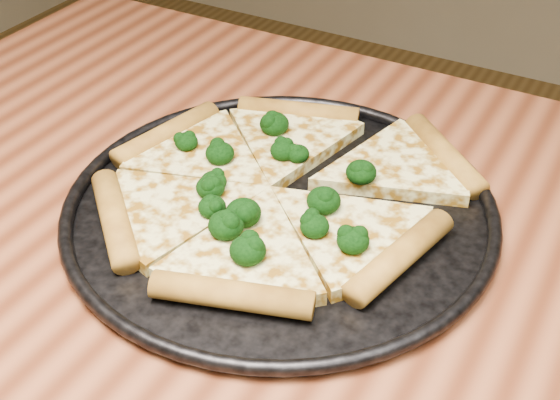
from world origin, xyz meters
The scene contains 3 objects.
pizza_pan centered at (-0.10, 0.11, 0.76)m, with size 0.39×0.39×0.02m.
pizza centered at (-0.11, 0.13, 0.77)m, with size 0.34×0.35×0.02m.
broccoli_florets centered at (-0.11, 0.11, 0.78)m, with size 0.23×0.21×0.02m.
Camera 1 is at (0.17, -0.36, 1.17)m, focal length 48.53 mm.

